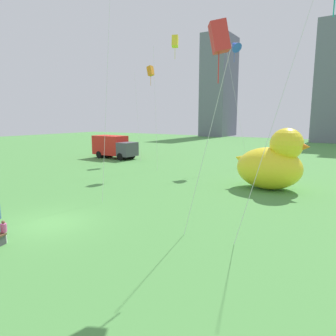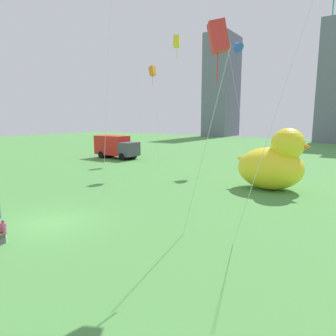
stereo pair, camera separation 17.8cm
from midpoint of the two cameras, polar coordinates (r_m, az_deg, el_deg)
The scene contains 8 objects.
ground_plane at distance 16.25m, azimuth -21.89°, elevation -9.67°, with size 140.00×140.00×0.00m, color #4C8E43.
person_child at distance 14.49m, azimuth -28.87°, elevation -10.30°, with size 0.24×0.24×0.97m.
giant_inflatable_duck at distance 22.95m, azimuth 18.79°, elevation 0.85°, with size 5.36×3.44×4.44m.
box_truck at distance 39.10m, azimuth -10.30°, elevation 3.94°, with size 6.07×2.59×2.85m.
kite_orange at distance 38.09m, azimuth -3.48°, elevation 17.73°, with size 2.82×2.73×11.29m.
kite_yellow at distance 32.75m, azimuth 1.11°, elevation 22.63°, with size 3.31×3.36×13.28m.
kite_blue at distance 34.83m, azimuth 12.30°, elevation 21.66°, with size 3.00×2.93×13.40m.
kite_red at distance 12.56m, azimuth 9.20°, elevation 23.03°, with size 1.94×1.89×8.76m.
Camera 1 is at (12.63, -8.77, 5.16)m, focal length 32.30 mm.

